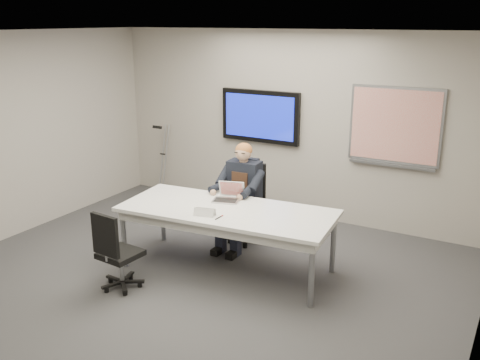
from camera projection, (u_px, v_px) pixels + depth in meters
The scene contains 13 objects.
floor at pixel (177, 294), 5.95m from camera, with size 6.00×6.00×0.02m, color #353638.
ceiling at pixel (167, 34), 5.14m from camera, with size 6.00×6.00×0.02m, color silver.
wall_back at pixel (291, 125), 8.05m from camera, with size 6.00×0.02×2.80m, color #A49F94.
conference_table at pixel (227, 216), 6.34m from camera, with size 2.63×1.30×0.78m.
tv_display at pixel (260, 116), 8.21m from camera, with size 1.30×0.09×0.80m.
whiteboard at pixel (395, 127), 7.25m from camera, with size 1.25×0.08×1.10m.
office_chair_far at pixel (246, 217), 7.32m from camera, with size 0.59×0.59×1.06m.
office_chair_near at pixel (118, 265), 5.99m from camera, with size 0.48×0.48×0.94m.
seated_person at pixel (238, 207), 7.03m from camera, with size 0.44×0.76×1.39m.
crutch at pixel (164, 159), 9.15m from camera, with size 0.17×0.36×1.27m, color #A0A2A8, non-canonical shape.
laptop at pixel (228, 196), 6.61m from camera, with size 0.37×0.39×0.23m.
name_tent at pixel (205, 212), 6.08m from camera, with size 0.24×0.07×0.10m, color white, non-canonical shape.
pen at pixel (219, 217), 6.03m from camera, with size 0.01×0.01×0.15m, color black.
Camera 1 is at (3.24, -4.29, 2.94)m, focal length 40.00 mm.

